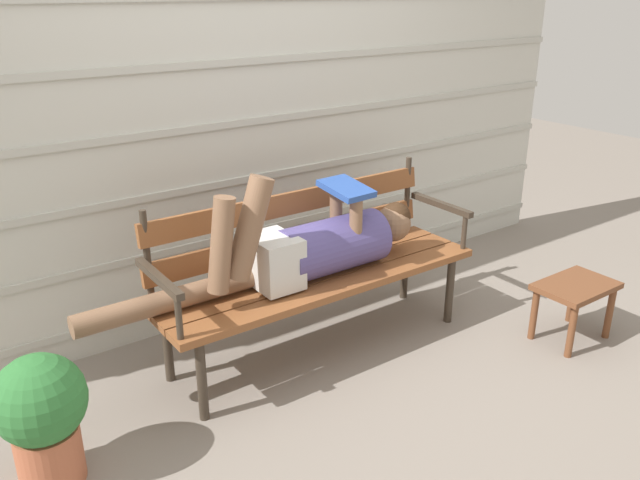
{
  "coord_description": "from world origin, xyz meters",
  "views": [
    {
      "loc": [
        -1.69,
        -2.24,
        1.76
      ],
      "look_at": [
        0.0,
        0.12,
        0.6
      ],
      "focal_mm": 36.24,
      "sensor_mm": 36.0,
      "label": 1
    }
  ],
  "objects_px": {
    "reclining_person": "(309,246)",
    "footstool": "(575,294)",
    "park_bench": "(312,261)",
    "potted_plant": "(42,414)"
  },
  "relations": [
    {
      "from": "park_bench",
      "to": "footstool",
      "type": "bearing_deg",
      "value": -33.5
    },
    {
      "from": "reclining_person",
      "to": "footstool",
      "type": "bearing_deg",
      "value": -29.63
    },
    {
      "from": "footstool",
      "to": "potted_plant",
      "type": "bearing_deg",
      "value": 168.84
    },
    {
      "from": "reclining_person",
      "to": "potted_plant",
      "type": "relative_size",
      "value": 3.28
    },
    {
      "from": "reclining_person",
      "to": "park_bench",
      "type": "bearing_deg",
      "value": 47.83
    },
    {
      "from": "park_bench",
      "to": "reclining_person",
      "type": "height_order",
      "value": "reclining_person"
    },
    {
      "from": "park_bench",
      "to": "footstool",
      "type": "height_order",
      "value": "park_bench"
    },
    {
      "from": "park_bench",
      "to": "potted_plant",
      "type": "distance_m",
      "value": 1.41
    },
    {
      "from": "park_bench",
      "to": "potted_plant",
      "type": "xyz_separation_m",
      "value": [
        -1.38,
        -0.26,
        -0.17
      ]
    },
    {
      "from": "reclining_person",
      "to": "footstool",
      "type": "xyz_separation_m",
      "value": [
        1.2,
        -0.68,
        -0.33
      ]
    }
  ]
}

